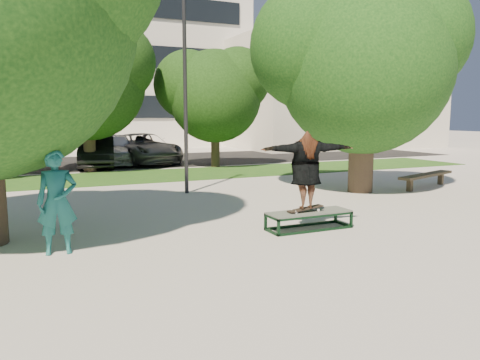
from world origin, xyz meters
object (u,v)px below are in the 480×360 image
bench (426,176)px  car_dark (97,152)px  grind_box (309,220)px  car_grey (143,148)px  car_silver_b (115,150)px  bystander (57,202)px  lamppost (185,89)px  tree_right (360,57)px

bench → car_dark: car_dark is taller
grind_box → car_grey: (-0.03, 15.06, 0.56)m
grind_box → car_silver_b: (-1.36, 15.37, 0.51)m
bystander → bench: size_ratio=0.60×
lamppost → car_dark: 9.07m
grind_box → bench: bench is taller
lamppost → car_dark: size_ratio=1.42×
bench → car_dark: 14.10m
car_dark → car_grey: (2.35, 0.98, 0.03)m
tree_right → bystander: bearing=-159.8°
car_silver_b → tree_right: bearing=-56.3°
bystander → car_grey: 15.53m
car_grey → car_dark: bearing=-165.9°
bench → lamppost: bearing=144.5°
grind_box → bench: 7.37m
lamppost → car_dark: lamppost is taller
car_grey → car_silver_b: (-1.33, 0.31, -0.05)m
tree_right → car_grey: tree_right is taller
lamppost → car_grey: lamppost is taller
lamppost → bench: (7.50, -2.25, -2.76)m
car_dark → lamppost: bearing=-71.1°
lamppost → car_grey: size_ratio=1.14×
bench → car_silver_b: bearing=104.5°
bystander → car_grey: size_ratio=0.33×
tree_right → bench: tree_right is taller
bench → car_silver_b: car_silver_b is taller
bench → car_silver_b: size_ratio=0.62×
grind_box → car_silver_b: 15.44m
car_silver_b → bystander: bearing=-93.9°
bystander → car_dark: bystander is taller
car_grey → car_silver_b: 1.36m
grind_box → tree_right: bearing=41.5°
car_dark → car_grey: car_grey is taller
lamppost → bench: 8.30m
grind_box → bystander: bearing=176.5°
tree_right → car_grey: 12.64m
tree_right → grind_box: bearing=-138.5°
lamppost → grind_box: size_ratio=3.39×
grind_box → car_grey: 15.07m
car_dark → car_grey: 2.54m
lamppost → bystander: (-3.97, -5.19, -2.25)m
tree_right → car_grey: size_ratio=1.21×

